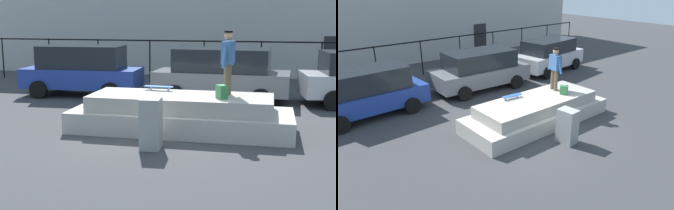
% 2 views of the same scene
% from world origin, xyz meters
% --- Properties ---
extents(ground_plane, '(60.00, 60.00, 0.00)m').
position_xyz_m(ground_plane, '(0.00, 0.00, 0.00)').
color(ground_plane, '#38383A').
extents(concrete_ledge, '(5.65, 2.07, 0.93)m').
position_xyz_m(concrete_ledge, '(0.61, 0.31, 0.42)').
color(concrete_ledge, '#ADA89E').
rests_on(concrete_ledge, ground_plane).
extents(skateboarder, '(0.32, 0.88, 1.63)m').
position_xyz_m(skateboarder, '(1.75, 0.59, 1.88)').
color(skateboarder, brown).
rests_on(skateboarder, concrete_ledge).
extents(skateboard, '(0.80, 0.28, 0.12)m').
position_xyz_m(skateboard, '(-0.11, 0.87, 1.03)').
color(skateboard, '#264C8C').
rests_on(skateboard, concrete_ledge).
extents(backpack, '(0.32, 0.34, 0.34)m').
position_xyz_m(backpack, '(1.67, 0.01, 1.10)').
color(backpack, '#33723F').
rests_on(backpack, concrete_ledge).
extents(car_blue_hatchback_near, '(4.37, 2.18, 1.84)m').
position_xyz_m(car_blue_hatchback_near, '(-3.98, 4.81, 0.97)').
color(car_blue_hatchback_near, navy).
rests_on(car_blue_hatchback_near, ground_plane).
extents(car_grey_hatchback_mid, '(4.66, 2.41, 1.82)m').
position_xyz_m(car_grey_hatchback_mid, '(1.18, 4.78, 0.96)').
color(car_grey_hatchback_mid, slate).
rests_on(car_grey_hatchback_mid, ground_plane).
extents(utility_box, '(0.49, 0.63, 1.14)m').
position_xyz_m(utility_box, '(0.26, -1.42, 0.57)').
color(utility_box, gray).
rests_on(utility_box, ground_plane).
extents(fence_row, '(24.06, 0.06, 1.89)m').
position_xyz_m(fence_row, '(0.00, 8.59, 1.34)').
color(fence_row, black).
rests_on(fence_row, ground_plane).
extents(warehouse_building, '(28.76, 6.65, 7.04)m').
position_xyz_m(warehouse_building, '(0.00, 14.39, 3.53)').
color(warehouse_building, '#B2B2AD').
rests_on(warehouse_building, ground_plane).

